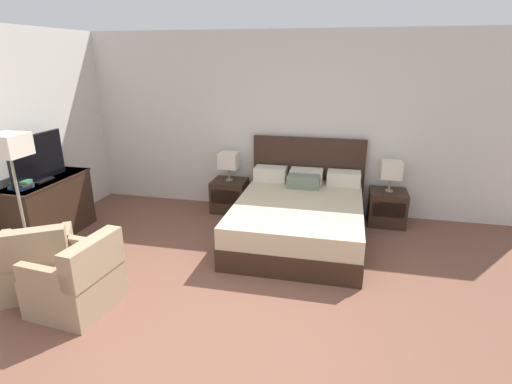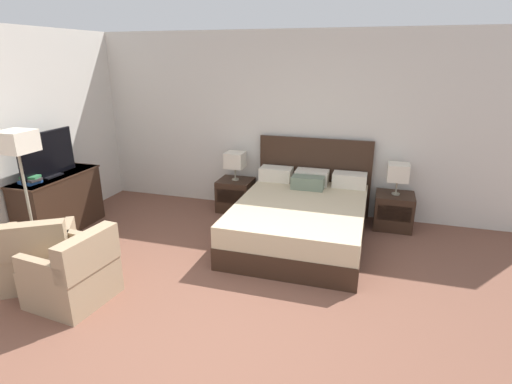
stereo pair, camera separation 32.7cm
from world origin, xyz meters
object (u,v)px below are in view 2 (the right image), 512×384
floor_lamp (18,151)px  book_red_cover (30,182)px  tv (47,155)px  nightstand_left (236,195)px  book_small_top (30,177)px  table_lamp_right (398,173)px  dresser (59,203)px  armchair_by_window (39,257)px  table_lamp_left (235,160)px  bed (301,217)px  armchair_companion (74,275)px  book_blue_cover (32,179)px  nightstand_right (394,211)px

floor_lamp → book_red_cover: bearing=128.4°
tv → nightstand_left: bearing=36.9°
book_small_top → table_lamp_right: bearing=22.7°
dresser → book_small_top: size_ratio=6.04×
table_lamp_right → tv: bearing=-160.8°
dresser → armchair_by_window: 1.37m
table_lamp_left → book_small_top: (-2.05, -1.85, 0.08)m
armchair_by_window → floor_lamp: bearing=138.7°
nightstand_left → dresser: bearing=-144.4°
bed → dresser: size_ratio=1.71×
bed → table_lamp_left: bearing=147.8°
nightstand_left → dresser: (-2.04, -1.47, 0.17)m
book_red_cover → tv: bearing=86.8°
dresser → floor_lamp: bearing=-71.6°
table_lamp_right → armchair_companion: bearing=-137.3°
table_lamp_right → bed: bearing=-147.8°
bed → book_small_top: bearing=-161.1°
dresser → book_small_top: bearing=-90.3°
book_blue_cover → bed: bearing=18.9°
armchair_companion → tv: bearing=136.7°
book_blue_cover → floor_lamp: floor_lamp is taller
nightstand_right → book_red_cover: (-4.43, -1.85, 0.58)m
nightstand_right → tv: tv is taller
tv → book_red_cover: size_ratio=4.21×
floor_lamp → tv: bearing=110.0°
armchair_companion → book_small_top: bearing=144.8°
book_blue_cover → book_small_top: (-0.01, 0.00, 0.03)m
tv → floor_lamp: (0.23, -0.63, 0.21)m
nightstand_left → nightstand_right: size_ratio=1.00×
bed → nightstand_left: (-1.19, 0.75, -0.05)m
table_lamp_right → book_blue_cover: 4.78m
tv → floor_lamp: bearing=-70.0°
nightstand_right → book_blue_cover: 4.82m
table_lamp_left → book_small_top: bearing=-137.8°
nightstand_left → book_red_cover: size_ratio=2.45×
table_lamp_left → bed: bearing=-32.2°
book_small_top → armchair_companion: (1.37, -0.96, -0.61)m
dresser → table_lamp_right: bearing=18.4°
table_lamp_left → dresser: size_ratio=0.35×
nightstand_left → tv: tv is taller
nightstand_left → book_small_top: 2.84m
armchair_by_window → floor_lamp: size_ratio=0.61×
nightstand_right → armchair_by_window: (-3.68, -2.61, 0.04)m
book_red_cover → armchair_by_window: 1.21m
floor_lamp → table_lamp_left: bearing=50.1°
bed → table_lamp_right: 1.49m
dresser → book_small_top: (-0.00, -0.39, 0.48)m
table_lamp_right → dresser: (-4.42, -1.47, -0.39)m
tv → floor_lamp: 0.70m
nightstand_right → armchair_companion: bearing=-137.3°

